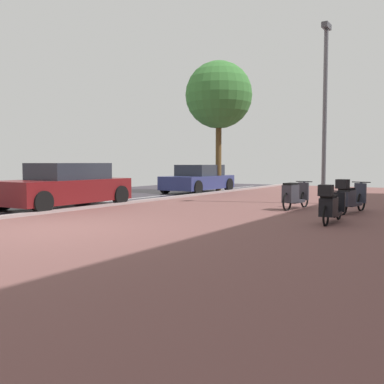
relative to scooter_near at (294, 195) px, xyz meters
name	(u,v)px	position (x,y,z in m)	size (l,w,h in m)	color
ground	(100,237)	(-1.45, -6.53, -0.44)	(21.00, 40.00, 0.13)	#2D2530
scooter_near	(294,195)	(0.00, 0.00, 0.00)	(0.52, 1.81, 0.83)	black
scooter_mid	(350,197)	(1.64, -0.24, 0.02)	(0.61, 1.91, 0.97)	black
scooter_far	(330,205)	(1.75, -2.54, -0.01)	(0.52, 1.76, 0.92)	black
parked_car_near	(66,186)	(-6.15, -3.13, 0.23)	(1.93, 4.14, 1.36)	maroon
parked_car_far	(199,179)	(-6.28, 4.91, 0.19)	(1.87, 3.90, 1.27)	navy
lamp_post	(325,105)	(0.20, 2.33, 2.86)	(0.20, 0.52, 5.92)	slate
street_tree	(219,95)	(-5.57, 5.51, 4.03)	(3.07, 3.07, 6.01)	brown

